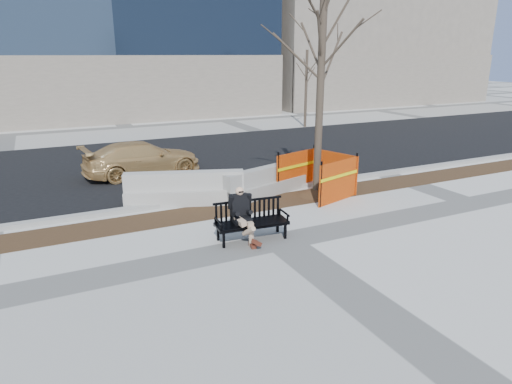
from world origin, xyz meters
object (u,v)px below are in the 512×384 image
seated_man (241,240)px  tree_fence (316,195)px  jersey_barrier_right (265,195)px  bench (252,239)px  jersey_barrier_left (185,204)px  sedan (144,175)px

seated_man → tree_fence: size_ratio=0.19×
seated_man → jersey_barrier_right: 3.54m
bench → tree_fence: (3.22, 2.25, 0.00)m
bench → jersey_barrier_left: size_ratio=0.51×
seated_man → jersey_barrier_left: bearing=101.9°
jersey_barrier_left → sedan: bearing=114.2°
sedan → tree_fence: bearing=-144.7°
tree_fence → jersey_barrier_right: size_ratio=2.15×
bench → tree_fence: 3.93m
tree_fence → sedan: (-4.17, 4.68, 0.00)m
tree_fence → jersey_barrier_right: tree_fence is taller
sedan → jersey_barrier_right: sedan is taller
seated_man → jersey_barrier_left: seated_man is taller
bench → jersey_barrier_left: (-0.60, 3.14, 0.00)m
tree_fence → jersey_barrier_left: 3.92m
seated_man → jersey_barrier_right: bearing=59.2°
tree_fence → jersey_barrier_right: bearing=153.5°
bench → jersey_barrier_right: size_ratio=0.56×
sedan → jersey_barrier_left: 3.80m
sedan → bench: bearing=-178.6°
bench → jersey_barrier_right: 3.47m
sedan → jersey_barrier_left: size_ratio=1.22×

